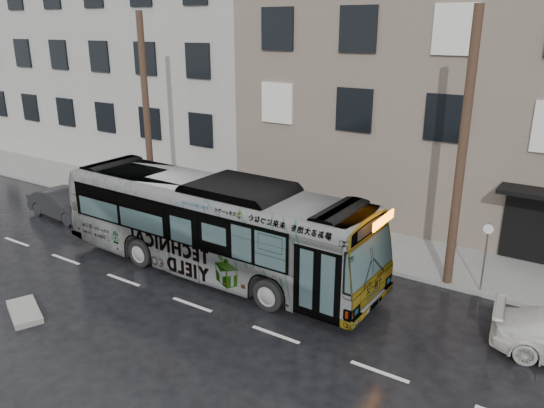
{
  "coord_description": "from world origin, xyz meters",
  "views": [
    {
      "loc": [
        10.4,
        -13.77,
        8.52
      ],
      "look_at": [
        -0.18,
        2.5,
        1.98
      ],
      "focal_mm": 35.0,
      "sensor_mm": 36.0,
      "label": 1
    }
  ],
  "objects_px": {
    "utility_pole_front": "(462,154)",
    "dark_sedan": "(64,204)",
    "bus": "(213,225)",
    "sign_post": "(485,257)",
    "utility_pole_rear": "(147,116)"
  },
  "relations": [
    {
      "from": "utility_pole_front",
      "to": "dark_sedan",
      "type": "distance_m",
      "value": 17.63
    },
    {
      "from": "bus",
      "to": "dark_sedan",
      "type": "xyz_separation_m",
      "value": [
        -9.41,
        0.57,
        -1.09
      ]
    },
    {
      "from": "utility_pole_front",
      "to": "sign_post",
      "type": "bearing_deg",
      "value": 0.0
    },
    {
      "from": "utility_pole_front",
      "to": "bus",
      "type": "height_order",
      "value": "utility_pole_front"
    },
    {
      "from": "utility_pole_front",
      "to": "bus",
      "type": "relative_size",
      "value": 0.71
    },
    {
      "from": "dark_sedan",
      "to": "utility_pole_front",
      "type": "bearing_deg",
      "value": -77.22
    },
    {
      "from": "bus",
      "to": "dark_sedan",
      "type": "height_order",
      "value": "bus"
    },
    {
      "from": "utility_pole_front",
      "to": "dark_sedan",
      "type": "xyz_separation_m",
      "value": [
        -16.94,
        -2.8,
        -3.99
      ]
    },
    {
      "from": "utility_pole_rear",
      "to": "sign_post",
      "type": "relative_size",
      "value": 3.75
    },
    {
      "from": "utility_pole_rear",
      "to": "bus",
      "type": "relative_size",
      "value": 0.71
    },
    {
      "from": "utility_pole_front",
      "to": "sign_post",
      "type": "distance_m",
      "value": 3.48
    },
    {
      "from": "utility_pole_rear",
      "to": "dark_sedan",
      "type": "xyz_separation_m",
      "value": [
        -2.94,
        -2.8,
        -3.99
      ]
    },
    {
      "from": "bus",
      "to": "dark_sedan",
      "type": "relative_size",
      "value": 3.13
    },
    {
      "from": "utility_pole_rear",
      "to": "dark_sedan",
      "type": "bearing_deg",
      "value": -136.39
    },
    {
      "from": "utility_pole_front",
      "to": "dark_sedan",
      "type": "relative_size",
      "value": 2.24
    }
  ]
}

